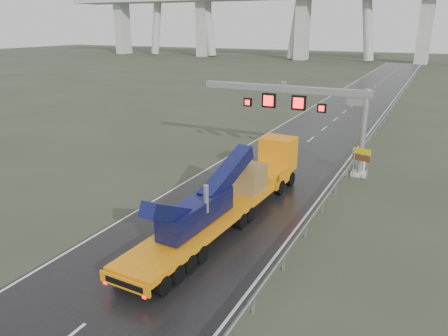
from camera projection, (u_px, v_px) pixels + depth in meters
The scene contains 7 objects.
ground at pixel (172, 253), 24.12m from camera, with size 400.00×400.00×0.00m, color #303727.
road at pixel (335, 119), 58.18m from camera, with size 11.00×200.00×0.02m, color black.
guardrail at pixel (372, 135), 46.88m from camera, with size 0.20×140.00×1.40m, color gray, non-canonical shape.
sign_gantry at pixel (307, 104), 36.80m from camera, with size 14.90×1.20×7.42m.
heavy_haul_truck at pixel (238, 189), 28.72m from camera, with size 3.69×19.21×4.49m.
exit_sign_pair at pixel (361, 158), 35.02m from camera, with size 1.49×0.58×2.66m.
striped_barrier at pixel (361, 163), 37.89m from camera, with size 0.66×0.35×1.11m, color red.
Camera 1 is at (12.08, -17.95, 12.00)m, focal length 35.00 mm.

